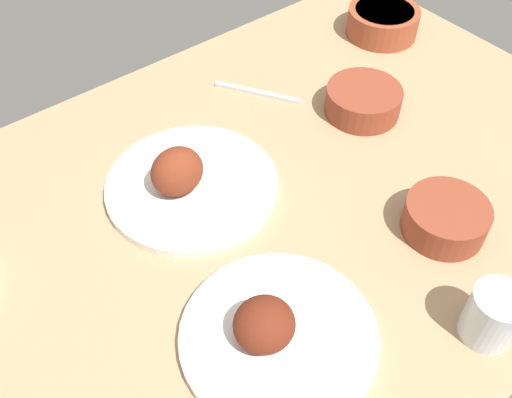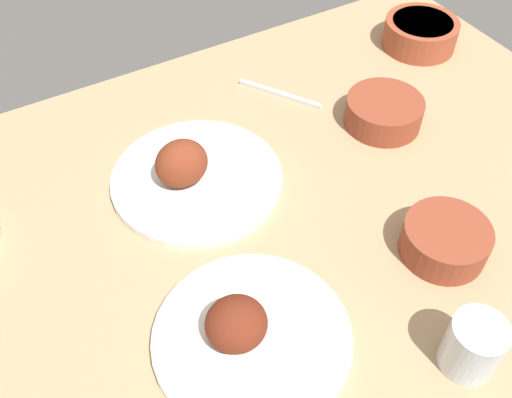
# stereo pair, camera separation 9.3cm
# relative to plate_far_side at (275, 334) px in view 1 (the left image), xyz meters

# --- Properties ---
(dining_table) EXTENTS (1.40, 0.90, 0.04)m
(dining_table) POSITION_rel_plate_far_side_xyz_m (0.13, 0.20, -0.04)
(dining_table) COLOR tan
(dining_table) RESTS_ON ground
(plate_far_side) EXTENTS (0.27, 0.27, 0.08)m
(plate_far_side) POSITION_rel_plate_far_side_xyz_m (0.00, 0.00, 0.00)
(plate_far_side) COLOR silver
(plate_far_side) RESTS_ON dining_table
(plate_center_main) EXTENTS (0.29, 0.29, 0.10)m
(plate_center_main) POSITION_rel_plate_far_side_xyz_m (0.06, 0.30, 0.00)
(plate_center_main) COLOR silver
(plate_center_main) RESTS_ON dining_table
(bowl_sauce) EXTENTS (0.16, 0.16, 0.06)m
(bowl_sauce) POSITION_rel_plate_far_side_xyz_m (0.67, 0.44, 0.01)
(bowl_sauce) COLOR brown
(bowl_sauce) RESTS_ON dining_table
(bowl_onions) EXTENTS (0.14, 0.14, 0.05)m
(bowl_onions) POSITION_rel_plate_far_side_xyz_m (0.44, 0.27, 0.01)
(bowl_onions) COLOR brown
(bowl_onions) RESTS_ON dining_table
(bowl_cream) EXTENTS (0.13, 0.13, 0.05)m
(bowl_cream) POSITION_rel_plate_far_side_xyz_m (0.33, -0.01, 0.01)
(bowl_cream) COLOR brown
(bowl_cream) RESTS_ON dining_table
(water_tumbler) EXTENTS (0.07, 0.07, 0.09)m
(water_tumbler) POSITION_rel_plate_far_side_xyz_m (0.23, -0.17, 0.02)
(water_tumbler) COLOR silver
(water_tumbler) RESTS_ON dining_table
(fork_loose) EXTENTS (0.10, 0.15, 0.01)m
(fork_loose) POSITION_rel_plate_far_side_xyz_m (0.32, 0.44, -0.01)
(fork_loose) COLOR silver
(fork_loose) RESTS_ON dining_table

